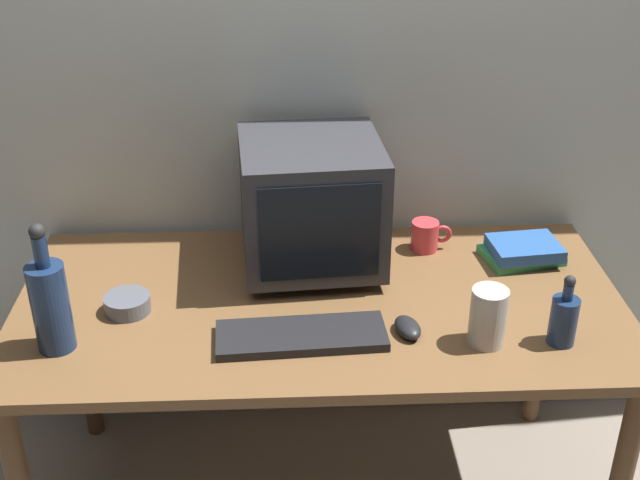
{
  "coord_description": "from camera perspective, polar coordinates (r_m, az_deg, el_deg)",
  "views": [
    {
      "loc": [
        -0.08,
        -1.86,
        1.91
      ],
      "look_at": [
        0.0,
        0.0,
        0.91
      ],
      "focal_mm": 46.25,
      "sensor_mm": 36.0,
      "label": 1
    }
  ],
  "objects": [
    {
      "name": "crt_monitor",
      "position": [
        2.28,
        -0.61,
        2.53
      ],
      "size": [
        0.41,
        0.41,
        0.37
      ],
      "color": "#333338",
      "rests_on": "desk"
    },
    {
      "name": "bottle_tall",
      "position": [
        2.06,
        -18.17,
        -4.18
      ],
      "size": [
        0.09,
        0.09,
        0.34
      ],
      "color": "navy",
      "rests_on": "desk"
    },
    {
      "name": "desk",
      "position": [
        2.25,
        0.0,
        -5.85
      ],
      "size": [
        1.62,
        0.81,
        0.73
      ],
      "color": "brown",
      "rests_on": "ground"
    },
    {
      "name": "computer_mouse",
      "position": [
        2.08,
        6.08,
        -6.04
      ],
      "size": [
        0.08,
        0.11,
        0.04
      ],
      "primitive_type": "ellipsoid",
      "rotation": [
        0.0,
        0.0,
        0.24
      ],
      "color": "black",
      "rests_on": "desk"
    },
    {
      "name": "mug",
      "position": [
        2.44,
        7.33,
        0.3
      ],
      "size": [
        0.12,
        0.08,
        0.09
      ],
      "color": "#CC383D",
      "rests_on": "desk"
    },
    {
      "name": "cd_spindle",
      "position": [
        2.2,
        -13.19,
        -4.32
      ],
      "size": [
        0.12,
        0.12,
        0.04
      ],
      "primitive_type": "cylinder",
      "color": "#595B66",
      "rests_on": "desk"
    },
    {
      "name": "keyboard",
      "position": [
        2.05,
        -1.3,
        -6.64
      ],
      "size": [
        0.43,
        0.17,
        0.02
      ],
      "primitive_type": "cube",
      "rotation": [
        0.0,
        0.0,
        0.06
      ],
      "color": "black",
      "rests_on": "desk"
    },
    {
      "name": "bottle_short",
      "position": [
        2.09,
        16.51,
        -5.22
      ],
      "size": [
        0.07,
        0.07,
        0.19
      ],
      "color": "navy",
      "rests_on": "desk"
    },
    {
      "name": "back_wall",
      "position": [
        2.42,
        -0.51,
        12.49
      ],
      "size": [
        4.0,
        0.08,
        2.5
      ],
      "primitive_type": "cube",
      "color": "beige",
      "rests_on": "ground"
    },
    {
      "name": "book_stack",
      "position": [
        2.44,
        13.87,
        -0.75
      ],
      "size": [
        0.24,
        0.19,
        0.06
      ],
      "color": "#33894C",
      "rests_on": "desk"
    },
    {
      "name": "metal_canister",
      "position": [
        2.04,
        11.54,
        -5.23
      ],
      "size": [
        0.09,
        0.09,
        0.15
      ],
      "primitive_type": "cylinder",
      "color": "#B7B2A8",
      "rests_on": "desk"
    }
  ]
}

